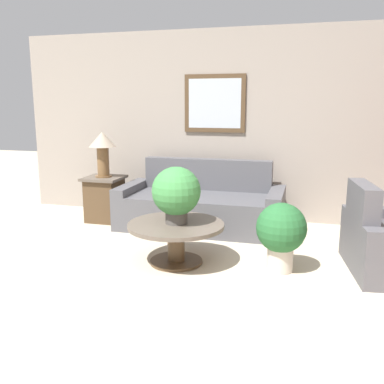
% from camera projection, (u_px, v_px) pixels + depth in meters
% --- Properties ---
extents(ground_plane, '(20.00, 20.00, 0.00)m').
position_uv_depth(ground_plane, '(185.00, 334.00, 3.03)').
color(ground_plane, '#BCAD93').
extents(wall_back, '(6.80, 0.09, 2.60)m').
position_uv_depth(wall_back, '(251.00, 126.00, 5.85)').
color(wall_back, gray).
rests_on(wall_back, ground_plane).
extents(couch_main, '(2.12, 0.94, 0.87)m').
position_uv_depth(couch_main, '(201.00, 206.00, 5.61)').
color(couch_main, '#4C4C51').
rests_on(couch_main, ground_plane).
extents(coffee_table, '(0.98, 0.98, 0.42)m').
position_uv_depth(coffee_table, '(176.00, 234.00, 4.34)').
color(coffee_table, '#4C3823').
rests_on(coffee_table, ground_plane).
extents(side_table, '(0.51, 0.51, 0.62)m').
position_uv_depth(side_table, '(105.00, 198.00, 5.92)').
color(side_table, '#4C3823').
rests_on(side_table, ground_plane).
extents(table_lamp, '(0.36, 0.36, 0.61)m').
position_uv_depth(table_lamp, '(102.00, 146.00, 5.78)').
color(table_lamp, brown).
rests_on(table_lamp, side_table).
extents(potted_plant_on_table, '(0.49, 0.49, 0.58)m').
position_uv_depth(potted_plant_on_table, '(176.00, 193.00, 4.25)').
color(potted_plant_on_table, '#4C4742').
rests_on(potted_plant_on_table, coffee_table).
extents(potted_plant_floor, '(0.49, 0.49, 0.68)m').
position_uv_depth(potted_plant_floor, '(281.00, 232.00, 4.11)').
color(potted_plant_floor, beige).
rests_on(potted_plant_floor, ground_plane).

